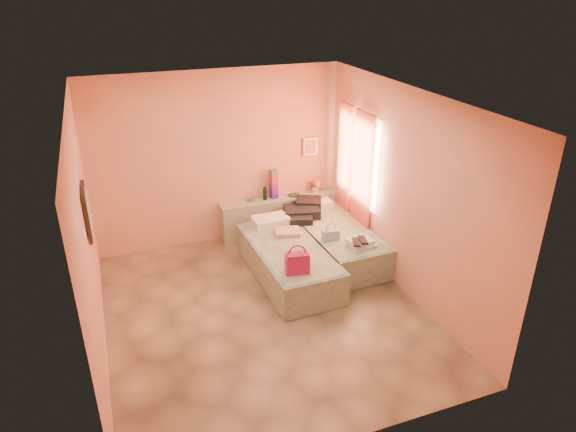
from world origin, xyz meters
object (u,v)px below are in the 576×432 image
at_px(headboard_ledge, 280,215).
at_px(water_bottle, 265,194).
at_px(bed_right, 334,241).
at_px(flower_vase, 315,185).
at_px(bed_left, 289,262).
at_px(green_book, 294,195).
at_px(magenta_handbag, 297,263).
at_px(blue_handbag, 331,235).
at_px(towel_stack, 362,243).

relative_size(headboard_ledge, water_bottle, 9.15).
bearing_deg(bed_right, flower_vase, 81.71).
xyz_separation_m(bed_left, green_book, (0.63, 1.40, 0.41)).
bearing_deg(green_book, magenta_handbag, -112.46).
relative_size(headboard_ledge, magenta_handbag, 6.65).
relative_size(bed_right, blue_handbag, 7.92).
bearing_deg(headboard_ledge, bed_right, -63.43).
xyz_separation_m(headboard_ledge, bed_left, (-0.38, -1.39, -0.08)).
xyz_separation_m(water_bottle, flower_vase, (0.92, 0.01, 0.02)).
distance_m(bed_right, blue_handbag, 0.55).
distance_m(bed_right, magenta_handbag, 1.52).
xyz_separation_m(bed_left, magenta_handbag, (-0.14, -0.69, 0.39)).
xyz_separation_m(headboard_ledge, blue_handbag, (0.28, -1.41, 0.26)).
xyz_separation_m(flower_vase, blue_handbag, (-0.37, -1.44, -0.20)).
xyz_separation_m(headboard_ledge, green_book, (0.25, 0.01, 0.34)).
bearing_deg(magenta_handbag, water_bottle, 93.61).
bearing_deg(green_book, towel_stack, -80.43).
distance_m(bed_left, green_book, 1.59).
bearing_deg(towel_stack, green_book, 101.89).
distance_m(headboard_ledge, towel_stack, 1.86).
xyz_separation_m(bed_right, blue_handbag, (-0.25, -0.36, 0.33)).
relative_size(green_book, magenta_handbag, 0.57).
xyz_separation_m(magenta_handbag, blue_handbag, (0.79, 0.67, -0.06)).
distance_m(headboard_ledge, blue_handbag, 1.46).
height_order(bed_right, magenta_handbag, magenta_handbag).
bearing_deg(towel_stack, bed_right, 97.83).
height_order(headboard_ledge, blue_handbag, blue_handbag).
height_order(magenta_handbag, towel_stack, magenta_handbag).
xyz_separation_m(headboard_ledge, magenta_handbag, (-0.51, -2.09, 0.32)).
relative_size(bed_left, flower_vase, 7.53).
height_order(bed_left, green_book, green_book).
bearing_deg(towel_stack, flower_vase, 89.04).
distance_m(green_book, blue_handbag, 1.42).
relative_size(green_book, towel_stack, 0.50).
bearing_deg(bed_right, magenta_handbag, -136.78).
height_order(water_bottle, blue_handbag, water_bottle).
xyz_separation_m(bed_right, green_book, (-0.27, 1.06, 0.41)).
bearing_deg(green_book, flower_vase, 0.60).
distance_m(bed_left, bed_right, 0.96).
bearing_deg(bed_right, headboard_ledge, 114.88).
bearing_deg(headboard_ledge, flower_vase, 2.26).
xyz_separation_m(headboard_ledge, flower_vase, (0.65, 0.03, 0.46)).
bearing_deg(blue_handbag, magenta_handbag, -137.66).
distance_m(bed_left, magenta_handbag, 0.81).
bearing_deg(water_bottle, green_book, -0.75).
relative_size(headboard_ledge, towel_stack, 5.86).
distance_m(bed_right, towel_stack, 0.76).
distance_m(headboard_ledge, water_bottle, 0.51).
bearing_deg(green_book, headboard_ledge, 178.88).
xyz_separation_m(bed_left, blue_handbag, (0.65, -0.02, 0.33)).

